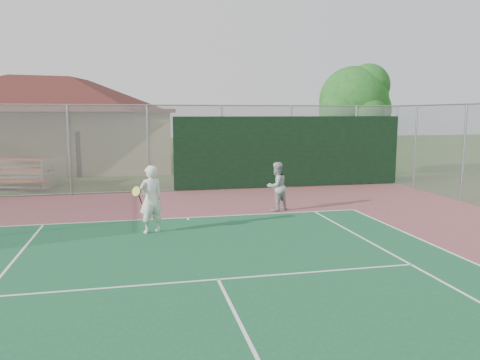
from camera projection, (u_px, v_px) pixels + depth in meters
name	position (u px, v px, depth m)	size (l,w,h in m)	color
back_fence	(224.00, 150.00, 19.38)	(20.08, 0.11, 3.53)	gray
side_fence_right	(464.00, 153.00, 16.73)	(0.08, 9.00, 3.50)	gray
clubhouse	(53.00, 114.00, 26.90)	(14.60, 9.98, 6.18)	tan
bleachers	(15.00, 173.00, 19.92)	(3.83, 2.86, 1.22)	#B8352A
tree	(355.00, 103.00, 22.88)	(3.99, 3.78, 5.56)	#321E12
player_white_front	(151.00, 200.00, 12.37)	(0.96, 0.82, 1.80)	white
player_grey_back	(277.00, 187.00, 15.23)	(0.96, 0.88, 1.59)	#AEB0B3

